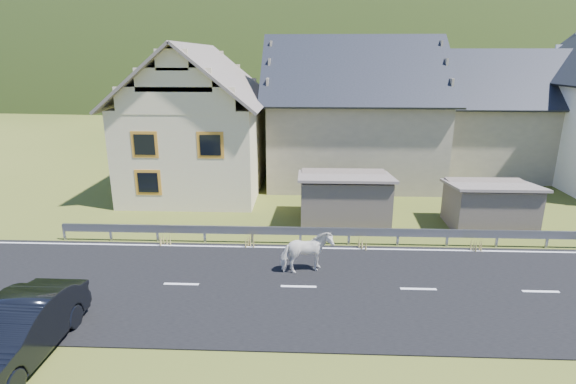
{
  "coord_description": "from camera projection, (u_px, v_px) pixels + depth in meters",
  "views": [
    {
      "loc": [
        -3.78,
        -13.55,
        7.48
      ],
      "look_at": [
        -4.49,
        3.06,
        2.44
      ],
      "focal_mm": 28.0,
      "sensor_mm": 36.0,
      "label": 1
    }
  ],
  "objects": [
    {
      "name": "ground",
      "position": [
        418.0,
        290.0,
        14.97
      ],
      "size": [
        160.0,
        160.0,
        0.0
      ],
      "primitive_type": "plane",
      "color": "#364213",
      "rests_on": "ground"
    },
    {
      "name": "road",
      "position": [
        418.0,
        290.0,
        14.97
      ],
      "size": [
        60.0,
        7.0,
        0.04
      ],
      "primitive_type": "cube",
      "color": "black",
      "rests_on": "ground"
    },
    {
      "name": "lane_markings",
      "position": [
        418.0,
        289.0,
        14.96
      ],
      "size": [
        60.0,
        6.6,
        0.01
      ],
      "primitive_type": "cube",
      "color": "silver",
      "rests_on": "road"
    },
    {
      "name": "guardrail",
      "position": [
        398.0,
        233.0,
        18.33
      ],
      "size": [
        28.1,
        0.09,
        0.75
      ],
      "color": "#93969B",
      "rests_on": "ground"
    },
    {
      "name": "shed_left",
      "position": [
        344.0,
        199.0,
        20.95
      ],
      "size": [
        4.3,
        3.3,
        2.4
      ],
      "primitive_type": "cube",
      "color": "#6F6054",
      "rests_on": "ground"
    },
    {
      "name": "shed_right",
      "position": [
        489.0,
        206.0,
        20.24
      ],
      "size": [
        3.8,
        2.9,
        2.2
      ],
      "primitive_type": "cube",
      "color": "#6F6054",
      "rests_on": "ground"
    },
    {
      "name": "house_cream",
      "position": [
        198.0,
        113.0,
        25.59
      ],
      "size": [
        7.8,
        9.8,
        8.3
      ],
      "color": "beige",
      "rests_on": "ground"
    },
    {
      "name": "house_stone_a",
      "position": [
        352.0,
        104.0,
        28.01
      ],
      "size": [
        10.8,
        9.8,
        8.9
      ],
      "color": "gray",
      "rests_on": "ground"
    },
    {
      "name": "house_stone_b",
      "position": [
        501.0,
        108.0,
        29.64
      ],
      "size": [
        9.8,
        8.8,
        8.1
      ],
      "color": "gray",
      "rests_on": "ground"
    },
    {
      "name": "mountain",
      "position": [
        327.0,
        123.0,
        192.68
      ],
      "size": [
        440.0,
        280.0,
        260.0
      ],
      "primitive_type": "ellipsoid",
      "color": "#1E3310",
      "rests_on": "ground"
    },
    {
      "name": "conifer_patch",
      "position": [
        117.0,
        62.0,
        120.63
      ],
      "size": [
        76.0,
        50.0,
        28.0
      ],
      "primitive_type": "ellipsoid",
      "color": "black",
      "rests_on": "ground"
    },
    {
      "name": "horse",
      "position": [
        307.0,
        252.0,
        15.94
      ],
      "size": [
        1.34,
        1.97,
        1.53
      ],
      "primitive_type": "imported",
      "rotation": [
        0.0,
        0.0,
        1.88
      ],
      "color": "silver",
      "rests_on": "road"
    },
    {
      "name": "car",
      "position": [
        17.0,
        333.0,
        11.37
      ],
      "size": [
        1.63,
        4.65,
        1.53
      ],
      "primitive_type": "imported",
      "rotation": [
        0.0,
        0.0,
        -0.0
      ],
      "color": "black",
      "rests_on": "ground"
    }
  ]
}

